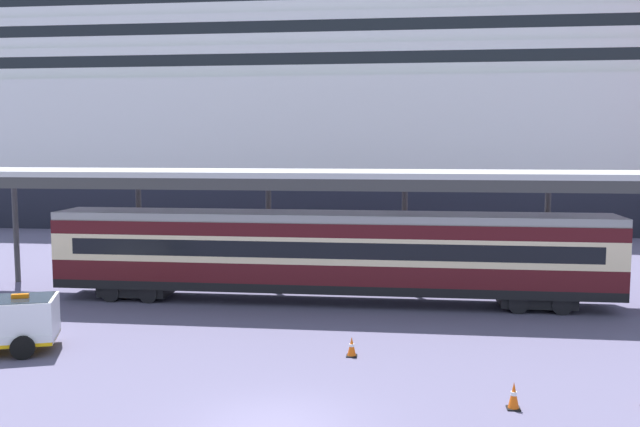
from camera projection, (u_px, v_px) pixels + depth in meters
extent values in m
cube|color=black|center=(201.00, 197.00, 67.61)|extent=(125.95, 23.10, 3.77)
cube|color=white|center=(200.00, 134.00, 66.97)|extent=(125.95, 23.10, 8.80)
cube|color=white|center=(198.00, 75.00, 66.38)|extent=(115.88, 21.25, 2.64)
cube|color=black|center=(160.00, 61.00, 55.92)|extent=(110.84, 0.12, 0.95)
cube|color=white|center=(198.00, 48.00, 66.11)|extent=(111.24, 20.40, 2.64)
cube|color=black|center=(161.00, 29.00, 56.07)|extent=(106.41, 0.12, 0.95)
cube|color=white|center=(197.00, 20.00, 65.84)|extent=(106.61, 19.55, 2.64)
cube|color=#BBBBBB|center=(331.00, 174.00, 30.83)|extent=(40.15, 5.08, 0.25)
cube|color=#373737|center=(325.00, 185.00, 28.46)|extent=(40.15, 0.20, 0.50)
cylinder|color=#373737|center=(16.00, 227.00, 35.26)|extent=(0.28, 0.28, 5.73)
cylinder|color=#373737|center=(139.00, 229.00, 34.46)|extent=(0.28, 0.28, 5.73)
cylinder|color=#373737|center=(269.00, 231.00, 33.66)|extent=(0.28, 0.28, 5.73)
cylinder|color=#373737|center=(404.00, 234.00, 32.86)|extent=(0.28, 0.28, 5.73)
cylinder|color=#373737|center=(547.00, 236.00, 32.06)|extent=(0.28, 0.28, 5.73)
cube|color=black|center=(330.00, 284.00, 30.85)|extent=(25.18, 2.80, 0.40)
cube|color=#470F14|center=(330.00, 270.00, 30.79)|extent=(25.18, 2.80, 0.90)
cube|color=beige|center=(330.00, 247.00, 30.68)|extent=(25.18, 2.80, 1.20)
cube|color=black|center=(327.00, 251.00, 29.32)|extent=(23.17, 0.08, 0.72)
cube|color=#470F14|center=(330.00, 227.00, 30.59)|extent=(25.18, 2.80, 0.60)
cube|color=#959595|center=(330.00, 217.00, 30.54)|extent=(25.18, 2.69, 0.36)
cube|color=black|center=(139.00, 287.00, 31.98)|extent=(3.20, 2.35, 0.50)
cylinder|color=black|center=(110.00, 293.00, 30.93)|extent=(0.84, 0.12, 0.84)
cylinder|color=black|center=(148.00, 294.00, 30.71)|extent=(0.84, 0.12, 0.84)
cube|color=black|center=(535.00, 298.00, 29.81)|extent=(3.20, 2.35, 0.50)
cylinder|color=black|center=(518.00, 304.00, 28.76)|extent=(0.84, 0.12, 0.84)
cylinder|color=black|center=(562.00, 305.00, 28.54)|extent=(0.84, 0.12, 0.84)
cube|color=white|center=(21.00, 314.00, 23.55)|extent=(2.81, 2.58, 1.10)
cube|color=#19232D|center=(21.00, 304.00, 23.51)|extent=(2.58, 2.44, 0.44)
cube|color=orange|center=(20.00, 296.00, 23.49)|extent=(0.59, 0.38, 0.16)
cylinder|color=black|center=(34.00, 332.00, 24.66)|extent=(0.84, 0.51, 0.80)
cylinder|color=black|center=(23.00, 348.00, 22.72)|extent=(0.84, 0.51, 0.80)
cube|color=black|center=(352.00, 356.00, 23.06)|extent=(0.36, 0.36, 0.04)
cone|color=#EA590F|center=(352.00, 346.00, 23.02)|extent=(0.30, 0.30, 0.64)
cylinder|color=white|center=(352.00, 345.00, 23.02)|extent=(0.17, 0.17, 0.09)
cube|color=black|center=(513.00, 408.00, 18.48)|extent=(0.36, 0.36, 0.04)
cone|color=#EA590F|center=(514.00, 395.00, 18.44)|extent=(0.30, 0.30, 0.73)
cylinder|color=white|center=(514.00, 393.00, 18.44)|extent=(0.17, 0.17, 0.10)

